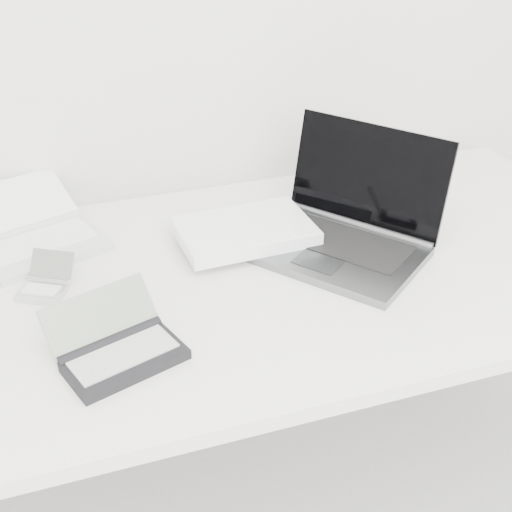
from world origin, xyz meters
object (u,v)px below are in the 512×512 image
object	(u,v)px
netbook_open_white	(35,235)
palmtop_charcoal	(118,349)
laptop_large	(305,230)
desk	(264,288)

from	to	relation	value
netbook_open_white	palmtop_charcoal	bearing A→B (deg)	-94.97
netbook_open_white	palmtop_charcoal	size ratio (longest dim) A/B	1.56
laptop_large	netbook_open_white	xyz separation A→B (m)	(-0.54, 0.20, -0.02)
laptop_large	palmtop_charcoal	distance (m)	0.50
desk	netbook_open_white	xyz separation A→B (m)	(-0.43, 0.26, 0.07)
netbook_open_white	laptop_large	bearing A→B (deg)	-38.23
netbook_open_white	desk	bearing A→B (deg)	-49.23
desk	palmtop_charcoal	size ratio (longest dim) A/B	6.79
desk	palmtop_charcoal	world-z (taller)	palmtop_charcoal
desk	laptop_large	xyz separation A→B (m)	(0.11, 0.06, 0.08)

